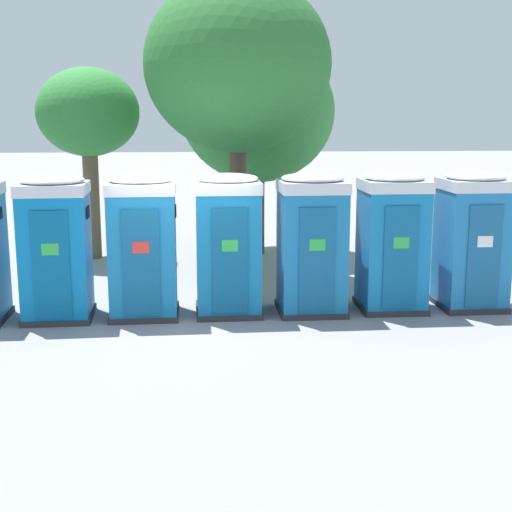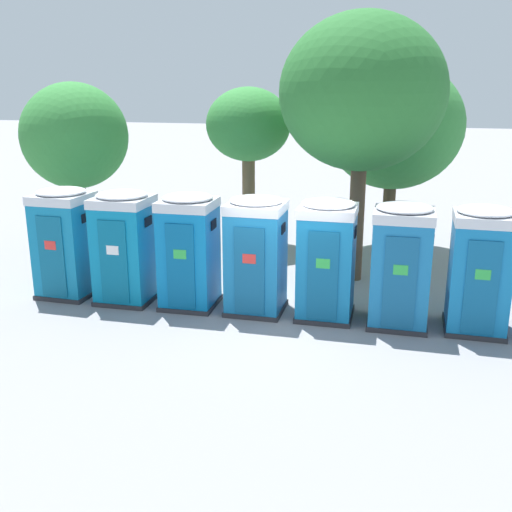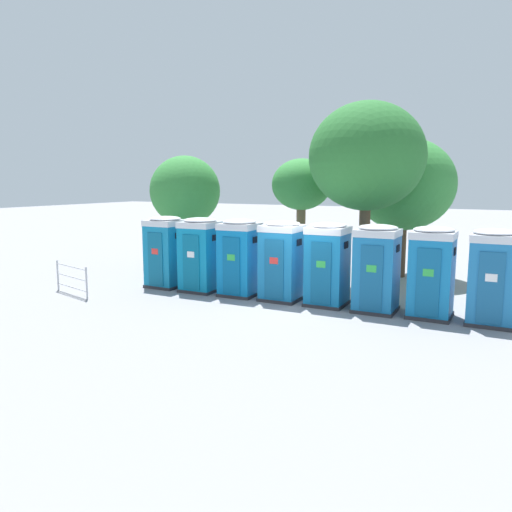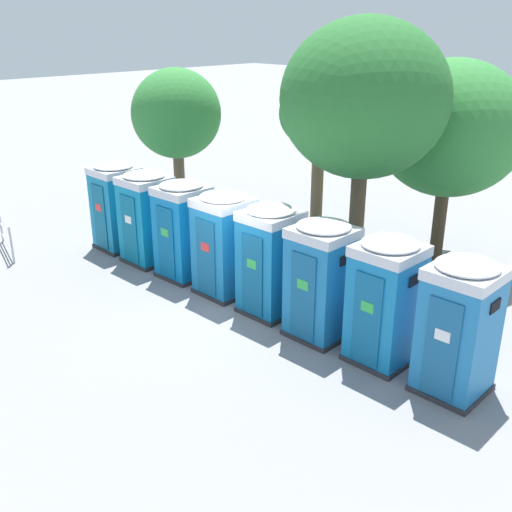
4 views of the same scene
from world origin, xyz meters
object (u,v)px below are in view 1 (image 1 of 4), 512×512
Objects in this scene: street_tree_1 at (88,115)px; street_tree_3 at (238,66)px; portapotty_6 at (392,241)px; portapotty_5 at (312,243)px; portapotty_3 at (143,245)px; portapotty_2 at (56,247)px; portapotty_4 at (228,244)px; street_tree_0 at (258,112)px; portapotty_7 at (472,240)px.

street_tree_1 is 0.73× the size of street_tree_3.
portapotty_6 is at bearing -41.26° from street_tree_1.
portapotty_5 is at bearing -49.67° from street_tree_1.
portapotty_3 is 1.00× the size of portapotty_6.
portapotty_2 is at bearing -140.04° from street_tree_3.
portapotty_4 is 3.01m from portapotty_6.
portapotty_3 is 4.67m from street_tree_3.
street_tree_3 is at bearing 56.22° from portapotty_3.
portapotty_6 is 8.53m from street_tree_1.
street_tree_0 is at bearing 94.90° from portapotty_5.
portapotty_2 and portapotty_3 have the same top height.
portapotty_7 is at bearing 1.76° from portapotty_5.
portapotty_7 is (1.51, 0.01, 0.00)m from portapotty_6.
portapotty_7 is (4.52, 0.04, 0.00)m from portapotty_4.
portapotty_2 is 1.00× the size of portapotty_6.
street_tree_0 reaches higher than portapotty_4.
street_tree_0 reaches higher than portapotty_3.
portapotty_7 is 9.68m from street_tree_1.
street_tree_3 is (3.51, -2.74, 1.00)m from street_tree_1.
street_tree_1 reaches higher than portapotty_6.
portapotty_6 is 0.40× the size of street_tree_3.
portapotty_2 is 6.03m from portapotty_6.
street_tree_3 reaches higher than portapotty_5.
portapotty_2 is at bearing -124.85° from street_tree_0.
portapotty_2 is 1.00× the size of portapotty_5.
portapotty_3 and portapotty_6 have the same top height.
street_tree_1 is at bearing 106.81° from portapotty_3.
portapotty_4 is 4.28m from street_tree_3.
street_tree_3 reaches higher than portapotty_4.
portapotty_4 is at bearing -179.29° from portapotty_6.
portapotty_4 is at bearing -179.43° from portapotty_7.
portapotty_3 is at bearing -179.18° from portapotty_7.
portapotty_2 is 0.40× the size of street_tree_3.
portapotty_3 is 3.01m from portapotty_5.
street_tree_1 reaches higher than portapotty_3.
portapotty_6 is (4.52, 0.08, 0.00)m from portapotty_3.
portapotty_2 is 4.52m from portapotty_5.
portapotty_3 is at bearing 179.88° from portapotty_5.
portapotty_2 and portapotty_6 have the same top height.
street_tree_1 reaches higher than portapotty_2.
street_tree_3 is (-1.16, 2.77, 3.28)m from portapotty_5.
portapotty_2 is 1.51m from portapotty_3.
portapotty_3 is at bearing 1.74° from portapotty_2.
portapotty_5 is (1.51, -0.05, -0.00)m from portapotty_4.
portapotty_5 is at bearing -85.10° from street_tree_0.
street_tree_1 is at bearing -176.76° from street_tree_0.
street_tree_0 is 4.19m from street_tree_1.
portapotty_6 is 1.00× the size of portapotty_7.
portapotty_7 is 0.40× the size of street_tree_3.
street_tree_3 is at bearing -37.90° from street_tree_1.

